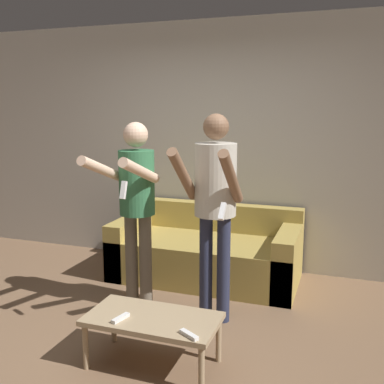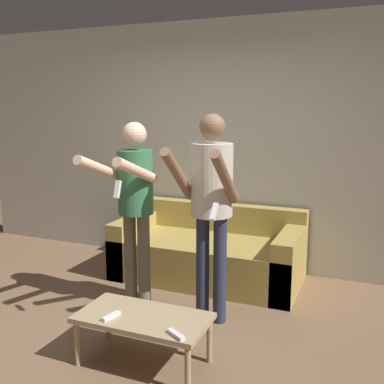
{
  "view_description": "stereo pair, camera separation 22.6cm",
  "coord_description": "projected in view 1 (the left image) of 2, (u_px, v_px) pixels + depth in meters",
  "views": [
    {
      "loc": [
        1.46,
        -2.72,
        1.78
      ],
      "look_at": [
        0.11,
        1.13,
        1.0
      ],
      "focal_mm": 42.0,
      "sensor_mm": 36.0,
      "label": 1
    },
    {
      "loc": [
        1.67,
        -2.64,
        1.78
      ],
      "look_at": [
        0.11,
        1.13,
        1.0
      ],
      "focal_mm": 42.0,
      "sensor_mm": 36.0,
      "label": 2
    }
  ],
  "objects": [
    {
      "name": "remote_far",
      "position": [
        121.0,
        318.0,
        3.03
      ],
      "size": [
        0.07,
        0.15,
        0.02
      ],
      "color": "white",
      "rests_on": "coffee_table"
    },
    {
      "name": "couch",
      "position": [
        207.0,
        253.0,
        4.72
      ],
      "size": [
        1.9,
        0.92,
        0.73
      ],
      "color": "#AD9347",
      "rests_on": "ground_plane"
    },
    {
      "name": "ground_plane",
      "position": [
        128.0,
        350.0,
        3.33
      ],
      "size": [
        14.0,
        14.0,
        0.0
      ],
      "primitive_type": "plane",
      "color": "brown"
    },
    {
      "name": "coffee_table",
      "position": [
        153.0,
        322.0,
        3.08
      ],
      "size": [
        0.91,
        0.47,
        0.36
      ],
      "color": "tan",
      "rests_on": "ground_plane"
    },
    {
      "name": "wall_back",
      "position": [
        211.0,
        146.0,
        5.01
      ],
      "size": [
        6.4,
        0.06,
        2.7
      ],
      "color": "#B7B2A8",
      "rests_on": "ground_plane"
    },
    {
      "name": "remote_near",
      "position": [
        189.0,
        335.0,
        2.81
      ],
      "size": [
        0.15,
        0.11,
        0.02
      ],
      "color": "white",
      "rests_on": "coffee_table"
    },
    {
      "name": "person_standing_left",
      "position": [
        136.0,
        196.0,
        3.83
      ],
      "size": [
        0.43,
        0.75,
        1.65
      ],
      "color": "#6B6051",
      "rests_on": "ground_plane"
    },
    {
      "name": "person_standing_right",
      "position": [
        215.0,
        194.0,
        3.6
      ],
      "size": [
        0.46,
        0.69,
        1.73
      ],
      "color": "#282D47",
      "rests_on": "ground_plane"
    }
  ]
}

